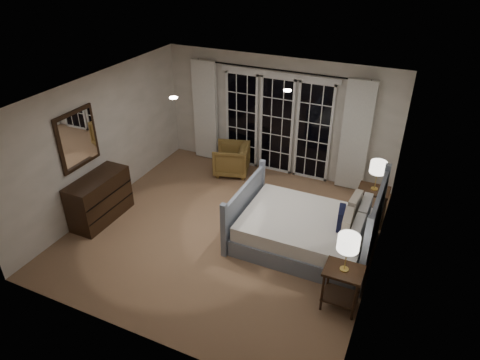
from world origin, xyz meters
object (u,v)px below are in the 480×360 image
at_px(nightstand_left, 342,282).
at_px(nightstand_right, 372,200).
at_px(dresser, 100,198).
at_px(lamp_right, 378,168).
at_px(armchair, 231,159).
at_px(lamp_left, 348,243).
at_px(bed, 308,230).

relative_size(nightstand_left, nightstand_right, 0.98).
distance_m(nightstand_right, dresser, 4.87).
distance_m(lamp_right, armchair, 3.22).
xyz_separation_m(lamp_left, dresser, (-4.46, 0.33, -0.69)).
distance_m(lamp_left, lamp_right, 2.25).
xyz_separation_m(nightstand_left, dresser, (-4.46, 0.33, -0.02)).
height_order(armchair, dresser, dresser).
xyz_separation_m(nightstand_right, dresser, (-4.48, -1.93, -0.03)).
bearing_deg(nightstand_left, lamp_right, 89.52).
height_order(bed, dresser, bed).
distance_m(nightstand_left, lamp_right, 2.35).
bearing_deg(armchair, lamp_right, 62.54).
relative_size(nightstand_left, armchair, 0.92).
bearing_deg(lamp_right, nightstand_right, 180.00).
bearing_deg(bed, armchair, 141.87).
height_order(nightstand_right, armchair, nightstand_right).
height_order(bed, nightstand_right, bed).
height_order(nightstand_right, lamp_right, lamp_right).
bearing_deg(armchair, nightstand_right, 62.54).
distance_m(bed, armchair, 2.84).
bearing_deg(lamp_left, armchair, 136.74).
xyz_separation_m(lamp_right, armchair, (-3.06, 0.61, -0.79)).
height_order(nightstand_left, armchair, nightstand_left).
xyz_separation_m(armchair, dresser, (-1.41, -2.54, 0.10)).
bearing_deg(lamp_left, nightstand_left, 90.00).
bearing_deg(dresser, nightstand_left, -4.20).
relative_size(lamp_left, armchair, 0.77).
relative_size(lamp_left, dresser, 0.46).
bearing_deg(dresser, nightstand_right, 23.27).
relative_size(nightstand_right, lamp_left, 1.23).
bearing_deg(dresser, bed, 12.16).
bearing_deg(nightstand_right, armchair, 168.71).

